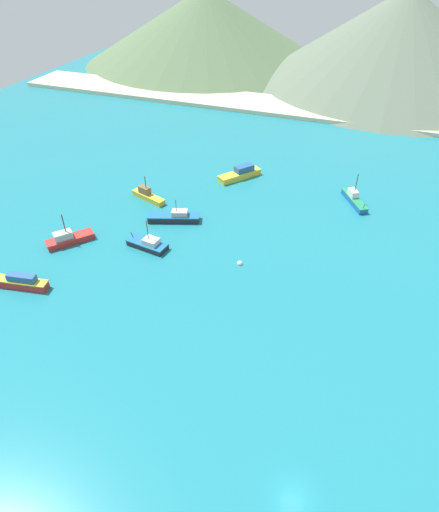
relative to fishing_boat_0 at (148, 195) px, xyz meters
name	(u,v)px	position (x,y,z in m)	size (l,w,h in m)	color
ground	(335,308)	(43.02, -19.41, -1.19)	(260.00, 280.00, 0.50)	teal
fishing_boat_0	(148,195)	(0.00, 0.00, 0.00)	(8.71, 4.54, 5.41)	gold
fishing_boat_1	(175,217)	(9.04, -5.71, -0.09)	(10.65, 5.92, 4.81)	#232328
fishing_boat_2	(148,244)	(8.32, -15.62, -0.14)	(8.03, 4.07, 5.95)	#232328
fishing_boat_5	(17,282)	(-6.60, -32.71, 0.09)	(11.04, 3.67, 2.66)	red
fishing_boat_6	(354,199)	(41.95, 13.96, -0.07)	(6.45, 9.07, 6.55)	#1E5BA8
fishing_boat_8	(68,239)	(-6.27, -19.44, 0.01)	(7.53, 8.37, 6.25)	red
fishing_boat_9	(241,173)	(15.65, 16.59, 0.11)	(8.72, 10.18, 2.80)	gold
buoy_1	(240,263)	(25.68, -14.51, -0.77)	(0.97, 0.97, 0.97)	silver
beach_strip	(377,118)	(43.02, 67.24, -0.34)	(247.00, 17.63, 1.20)	beige
hill_west	(205,26)	(-31.83, 114.11, 13.09)	(101.85, 101.85, 28.05)	#56704C
hill_central	(400,38)	(44.63, 105.79, 14.89)	(99.94, 99.94, 31.65)	#60705B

